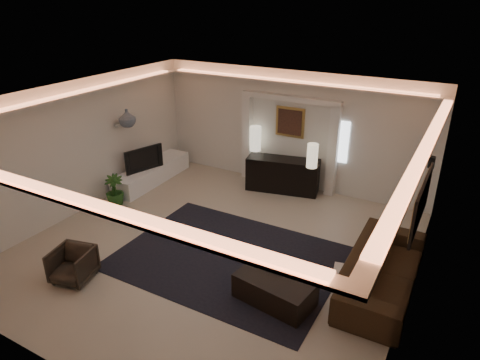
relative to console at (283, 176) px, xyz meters
The scene contains 33 objects.
floor 3.06m from the console, 90.95° to the right, with size 7.00×7.00×0.00m, color #B1A48E.
ceiling 3.93m from the console, 90.95° to the right, with size 7.00×7.00×0.00m, color white.
wall_back 1.15m from the console, 96.11° to the left, with size 7.00×7.00×0.00m, color silver.
wall_front 6.61m from the console, 90.44° to the right, with size 7.00×7.00×0.00m, color silver.
wall_left 4.78m from the console, 139.51° to the right, with size 7.00×7.00×0.00m, color silver.
wall_right 4.71m from the console, 41.30° to the right, with size 7.00×7.00×0.00m, color silver.
cove_soffit 3.76m from the console, 90.95° to the right, with size 7.00×7.00×0.04m, color silver.
daylight_slit 1.67m from the console, 19.06° to the left, with size 0.25×0.03×1.00m, color white.
area_rug 3.27m from the console, 83.82° to the right, with size 4.00×3.00×0.01m, color black.
pilaster_left 1.44m from the console, 162.90° to the left, with size 0.22×0.20×2.20m, color silver.
pilaster_right 1.35m from the console, 18.56° to the left, with size 0.22×0.20×2.20m, color silver.
alcove_header 1.89m from the console, 97.75° to the left, with size 2.52×0.20×0.12m, color silver.
painting_frame 1.33m from the console, 96.53° to the left, with size 0.74×0.04×0.74m, color tan.
painting_canvas 1.32m from the console, 96.92° to the left, with size 0.62×0.02×0.62m, color #4C2D1E.
art_panel_frame 4.57m from the console, 38.61° to the right, with size 0.04×1.64×0.74m, color black.
art_panel_gold 4.55m from the console, 38.81° to the right, with size 0.02×1.50×0.62m, color tan.
wall_sconce 3.66m from the console, 14.01° to the right, with size 0.12×0.12×0.22m, color black.
wall_niche 4.05m from the console, 154.96° to the right, with size 0.10×0.55×0.04m, color silver.
console is the anchor object (origin of this frame).
lamp_left 1.14m from the console, 166.03° to the left, with size 0.28×0.28×0.63m, color #F4ECCD.
lamp_right 1.06m from the console, 12.06° to the right, with size 0.25×0.25×0.57m, color #FAE9BD.
media_ledge 3.40m from the console, 160.29° to the right, with size 0.63×2.50×0.47m, color white.
tv 3.54m from the console, 155.36° to the right, with size 0.14×1.04×0.60m, color black.
figurine 3.35m from the console, 163.35° to the right, with size 0.14×0.14×0.37m, color black.
ginger_jar 3.97m from the console, 150.22° to the right, with size 0.40×0.40×0.42m, color slate.
plant 4.04m from the console, 139.37° to the right, with size 0.41×0.41×0.74m, color #254F1A.
sofa 4.10m from the console, 42.08° to the right, with size 1.02×2.61×0.76m, color #3B2318.
throw_blanket 4.25m from the console, 52.00° to the right, with size 0.47×0.38×0.05m, color beige.
throw_pillow 3.67m from the console, 38.61° to the right, with size 0.13×0.42×0.42m, color tan.
coffee_table 4.24m from the console, 67.61° to the right, with size 1.23×0.67×0.46m, color black.
bowl 3.89m from the console, 67.18° to the right, with size 0.30×0.30×0.07m, color black.
magazine 3.88m from the console, 70.50° to the right, with size 0.23×0.16×0.03m, color white.
armchair 5.35m from the console, 107.98° to the right, with size 0.64×0.66×0.60m, color black.
Camera 1 is at (3.89, -6.02, 4.60)m, focal length 32.19 mm.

